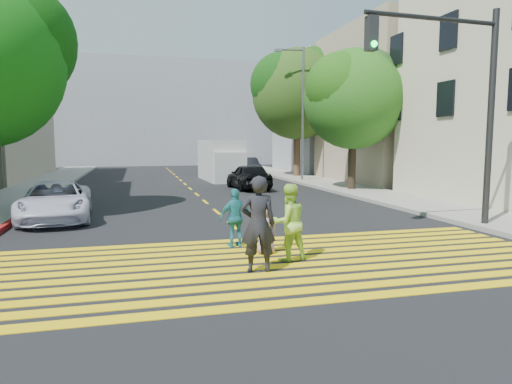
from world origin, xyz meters
name	(u,v)px	position (x,y,z in m)	size (l,w,h in m)	color
ground	(295,280)	(0.00, 0.00, 0.00)	(120.00, 120.00, 0.00)	black
sidewalk_left	(43,185)	(-8.50, 22.00, 0.07)	(3.00, 40.00, 0.15)	gray
sidewalk_right	(349,189)	(8.50, 15.00, 0.07)	(3.00, 60.00, 0.15)	gray
crosswalk	(276,263)	(0.00, 1.28, 0.01)	(13.40, 5.30, 0.01)	yellow
lane_line	(183,182)	(0.00, 22.50, 0.01)	(0.12, 34.40, 0.01)	yellow
building_right_tan	(413,107)	(15.00, 19.00, 5.00)	(10.00, 10.00, 10.00)	tan
building_right_grey	(342,116)	(15.00, 30.00, 5.00)	(10.00, 10.00, 10.00)	gray
backdrop_block	(161,114)	(0.00, 48.00, 6.00)	(30.00, 8.00, 12.00)	gray
tree_right_near	(354,94)	(8.36, 14.37, 5.20)	(6.28, 6.03, 7.69)	black
tree_right_far	(299,89)	(8.82, 24.34, 6.56)	(8.18, 7.74, 9.71)	#47351C
pedestrian_man	(258,224)	(-0.54, 0.75, 0.99)	(0.73, 0.48, 1.99)	black
pedestrian_woman	(288,222)	(0.35, 1.46, 0.87)	(0.85, 0.66, 1.74)	#B3E950
pedestrian_child	(265,229)	(0.01, 2.15, 0.61)	(0.60, 0.39, 1.22)	#BA89AB
pedestrian_extra	(236,218)	(-0.52, 3.08, 0.75)	(0.88, 0.36, 1.49)	teal
white_sedan	(56,201)	(-5.62, 8.47, 0.66)	(2.20, 4.78, 1.33)	silver
dark_car_near	(249,176)	(3.16, 16.82, 0.73)	(1.73, 4.29, 1.46)	black
silver_car	(215,166)	(3.62, 31.21, 0.63)	(1.76, 4.32, 1.25)	slate
dark_car_parked	(247,167)	(5.50, 26.85, 0.73)	(1.54, 4.41, 1.45)	black
white_van	(221,161)	(2.76, 23.12, 1.32)	(2.46, 6.00, 2.79)	silver
traffic_signal	(459,87)	(6.32, 3.59, 4.27)	(4.50, 0.52, 6.59)	#262627
street_lamp	(300,105)	(7.64, 20.73, 5.07)	(2.00, 0.46, 8.84)	slate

